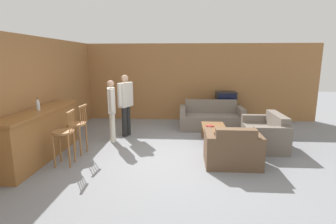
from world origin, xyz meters
TOP-DOWN VIEW (x-y plane):
  - ground_plane at (0.00, 0.00)m, footprint 24.00×24.00m
  - wall_back at (0.00, 3.75)m, footprint 9.40×0.08m
  - wall_left at (-3.11, 1.37)m, footprint 0.08×8.75m
  - bar_counter at (-2.78, -0.10)m, footprint 0.55×2.66m
  - bar_chair_near at (-2.13, -0.42)m, footprint 0.45×0.45m
  - bar_chair_mid at (-2.13, 0.22)m, footprint 0.46×0.46m
  - couch_far at (1.07, 2.57)m, footprint 1.90×0.88m
  - armchair_near at (1.22, -0.21)m, footprint 1.08×0.83m
  - loveseat_right at (2.22, 0.99)m, footprint 0.81×1.41m
  - coffee_table at (1.00, 1.14)m, footprint 0.58×1.06m
  - tv_unit at (1.60, 3.33)m, footprint 1.14×0.52m
  - tv at (1.60, 3.32)m, footprint 0.64×0.51m
  - bottle at (-2.76, -0.15)m, footprint 0.07×0.07m
  - book_on_table at (0.89, 1.14)m, footprint 0.22×0.21m
  - person_by_window at (-1.35, 1.66)m, footprint 0.35×0.57m
  - person_by_counter at (-1.59, 1.16)m, footprint 0.30×0.56m

SIDE VIEW (x-z plane):
  - ground_plane at x=0.00m, z-range 0.00..0.00m
  - tv_unit at x=1.60m, z-range 0.00..0.54m
  - loveseat_right at x=2.22m, z-range -0.10..0.71m
  - couch_far at x=1.07m, z-range -0.11..0.73m
  - armchair_near at x=1.22m, z-range -0.10..0.72m
  - coffee_table at x=1.00m, z-range 0.15..0.59m
  - book_on_table at x=0.89m, z-range 0.43..0.46m
  - bar_counter at x=-2.78m, z-range 0.00..1.07m
  - bar_chair_near at x=-2.13m, z-range 0.05..1.16m
  - bar_chair_mid at x=-2.13m, z-range 0.05..1.16m
  - tv at x=1.60m, z-range 0.54..1.05m
  - person_by_counter at x=-1.59m, z-range 0.10..1.67m
  - person_by_window at x=-1.35m, z-range 0.11..1.79m
  - bottle at x=-2.76m, z-range 1.05..1.31m
  - wall_back at x=0.00m, z-range 0.00..2.60m
  - wall_left at x=-3.11m, z-range 0.00..2.60m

